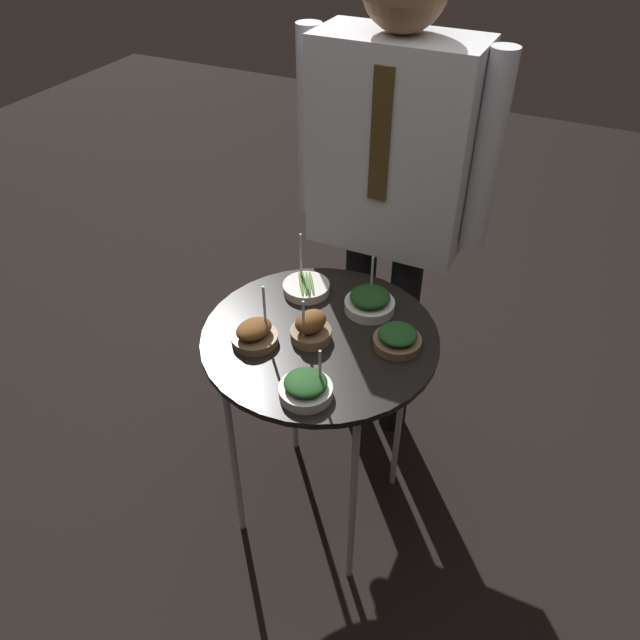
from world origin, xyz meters
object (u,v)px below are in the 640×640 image
object	(u,v)px
bowl_roast_front_left	(254,334)
bowl_spinach_near_rim	(306,388)
bowl_spinach_back_left	(397,339)
bowl_spinach_front_center	(370,302)
bowl_asparagus_front_right	(306,287)
waiter_figure	(391,173)
bowl_roast_far_rim	(311,328)
serving_cart	(320,352)

from	to	relation	value
bowl_roast_front_left	bowl_spinach_near_rim	distance (m)	0.24
bowl_spinach_near_rim	bowl_spinach_back_left	bearing A→B (deg)	63.05
bowl_spinach_front_center	bowl_asparagus_front_right	bearing A→B (deg)	179.40
waiter_figure	bowl_roast_front_left	bearing A→B (deg)	-105.29
bowl_spinach_back_left	bowl_roast_far_rim	world-z (taller)	bowl_roast_far_rim
bowl_spinach_front_center	bowl_spinach_near_rim	bearing A→B (deg)	-91.71
bowl_roast_front_left	bowl_asparagus_front_right	size ratio (longest dim) A/B	0.97
serving_cart	bowl_spinach_back_left	distance (m)	0.22
waiter_figure	serving_cart	bearing A→B (deg)	-91.43
bowl_spinach_back_left	waiter_figure	bearing A→B (deg)	114.72
waiter_figure	bowl_spinach_near_rim	bearing A→B (deg)	-85.30
bowl_spinach_near_rim	waiter_figure	distance (m)	0.72
bowl_spinach_back_left	bowl_spinach_near_rim	bearing A→B (deg)	-116.95
bowl_spinach_back_left	bowl_roast_front_left	world-z (taller)	bowl_roast_front_left
bowl_spinach_back_left	waiter_figure	distance (m)	0.52
bowl_spinach_front_center	bowl_roast_front_left	bearing A→B (deg)	-130.31
bowl_roast_far_rim	serving_cart	bearing A→B (deg)	58.73
bowl_spinach_back_left	bowl_spinach_near_rim	world-z (taller)	bowl_spinach_near_rim
bowl_roast_front_left	bowl_asparagus_front_right	distance (m)	0.26
serving_cart	bowl_roast_far_rim	bearing A→B (deg)	-121.27
bowl_roast_far_rim	bowl_spinach_near_rim	xyz separation A→B (m)	(0.08, -0.19, -0.01)
bowl_spinach_near_rim	waiter_figure	world-z (taller)	waiter_figure
serving_cart	bowl_asparagus_front_right	world-z (taller)	bowl_asparagus_front_right
bowl_spinach_back_left	bowl_roast_far_rim	size ratio (longest dim) A/B	0.90
bowl_spinach_near_rim	serving_cart	bearing A→B (deg)	107.07
bowl_asparagus_front_right	bowl_spinach_back_left	bearing A→B (deg)	-19.48
bowl_roast_far_rim	bowl_asparagus_front_right	xyz separation A→B (m)	(-0.11, 0.18, -0.02)
bowl_asparagus_front_right	bowl_spinach_front_center	xyz separation A→B (m)	(0.20, -0.00, 0.01)
bowl_spinach_near_rim	bowl_roast_far_rim	bearing A→B (deg)	113.03
bowl_roast_front_left	waiter_figure	bearing A→B (deg)	74.71
bowl_spinach_front_center	waiter_figure	bearing A→B (deg)	102.54
serving_cart	bowl_spinach_front_center	xyz separation A→B (m)	(0.08, 0.16, 0.09)
serving_cart	bowl_spinach_near_rim	bearing A→B (deg)	-72.93
bowl_roast_front_left	waiter_figure	distance (m)	0.63
bowl_roast_front_left	bowl_spinach_near_rim	world-z (taller)	bowl_roast_front_left
bowl_spinach_back_left	waiter_figure	world-z (taller)	waiter_figure
bowl_spinach_near_rim	bowl_spinach_front_center	world-z (taller)	bowl_spinach_front_center
bowl_roast_far_rim	waiter_figure	distance (m)	0.54
serving_cart	bowl_roast_far_rim	size ratio (longest dim) A/B	5.36
serving_cart	bowl_asparagus_front_right	xyz separation A→B (m)	(-0.12, 0.16, 0.08)
bowl_roast_far_rim	bowl_spinach_front_center	bearing A→B (deg)	62.92
bowl_roast_far_rim	waiter_figure	xyz separation A→B (m)	(0.03, 0.48, 0.24)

